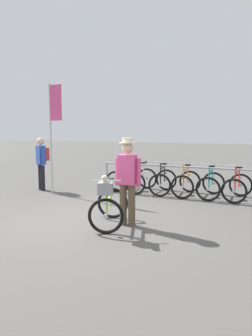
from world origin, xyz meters
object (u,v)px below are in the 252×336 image
at_px(racked_bike_teal, 211,185).
at_px(banner_flag, 54,118).
at_px(racked_bike_blue, 121,178).
at_px(racked_bike_white, 141,179).
at_px(racked_bike_red, 238,187).
at_px(person_with_featured_bike, 128,178).
at_px(racked_bike_orange, 186,183).
at_px(racked_bike_black, 163,181).
at_px(pedestrian_with_backpack, 42,160).
at_px(featured_bicycle, 109,203).

xyz_separation_m(racked_bike_teal, banner_flag, (-4.14, -1.68, 1.86)).
xyz_separation_m(racked_bike_blue, racked_bike_white, (0.70, 0.03, 0.00)).
bearing_deg(racked_bike_teal, racked_bike_red, 2.70).
distance_m(person_with_featured_bike, banner_flag, 3.88).
bearing_deg(racked_bike_red, racked_bike_orange, -177.30).
relative_size(racked_bike_black, banner_flag, 0.37).
distance_m(racked_bike_teal, racked_bike_red, 0.70).
distance_m(racked_bike_white, racked_bike_teal, 2.10).
bearing_deg(racked_bike_blue, pedestrian_with_backpack, -149.80).
relative_size(racked_bike_blue, person_with_featured_bike, 0.71).
bearing_deg(featured_bicycle, racked_bike_white, 105.31).
relative_size(racked_bike_orange, featured_bicycle, 0.91).
height_order(racked_bike_orange, banner_flag, banner_flag).
distance_m(pedestrian_with_backpack, banner_flag, 1.55).
xyz_separation_m(racked_bike_teal, featured_bicycle, (-1.13, -3.63, 0.12)).
xyz_separation_m(racked_bike_black, banner_flag, (-2.74, -1.61, 1.86)).
bearing_deg(racked_bike_teal, banner_flag, -157.95).
distance_m(racked_bike_blue, racked_bike_teal, 2.80).
distance_m(racked_bike_blue, racked_bike_black, 1.40).
bearing_deg(person_with_featured_bike, racked_bike_white, 110.66).
relative_size(racked_bike_white, racked_bike_red, 1.00).
relative_size(racked_bike_white, banner_flag, 0.35).
bearing_deg(featured_bicycle, banner_flag, 147.00).
height_order(racked_bike_teal, featured_bicycle, featured_bicycle).
height_order(featured_bicycle, person_with_featured_bike, person_with_featured_bike).
height_order(racked_bike_orange, pedestrian_with_backpack, pedestrian_with_backpack).
bearing_deg(featured_bicycle, racked_bike_teal, 72.72).
xyz_separation_m(racked_bike_red, featured_bicycle, (-1.83, -3.67, 0.12)).
xyz_separation_m(racked_bike_teal, person_with_featured_bike, (-0.88, -3.33, 0.58)).
bearing_deg(pedestrian_with_backpack, racked_bike_orange, 17.61).
bearing_deg(person_with_featured_bike, racked_bike_black, 99.04).
xyz_separation_m(racked_bike_black, racked_bike_orange, (0.70, 0.03, 0.00)).
relative_size(racked_bike_teal, featured_bicycle, 0.93).
xyz_separation_m(featured_bicycle, banner_flag, (-3.01, 1.96, 1.74)).
distance_m(racked_bike_orange, pedestrian_with_backpack, 4.48).
relative_size(racked_bike_white, racked_bike_black, 0.94).
bearing_deg(racked_bike_white, pedestrian_with_backpack, -155.75).
bearing_deg(featured_bicycle, racked_bike_orange, 83.17).
relative_size(racked_bike_blue, racked_bike_orange, 1.06).
bearing_deg(person_with_featured_bike, racked_bike_orange, 86.88).
xyz_separation_m(racked_bike_blue, racked_bike_red, (3.50, 0.16, 0.00)).
bearing_deg(banner_flag, racked_bike_black, 30.43).
relative_size(racked_bike_red, featured_bicycle, 0.90).
height_order(racked_bike_blue, racked_bike_red, same).
bearing_deg(racked_bike_orange, person_with_featured_bike, -93.12).
bearing_deg(racked_bike_teal, featured_bicycle, -107.28).
height_order(racked_bike_teal, pedestrian_with_backpack, pedestrian_with_backpack).
relative_size(racked_bike_teal, pedestrian_with_backpack, 0.71).
bearing_deg(racked_bike_black, featured_bicycle, -85.70).
bearing_deg(racked_bike_black, racked_bike_teal, 2.70).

